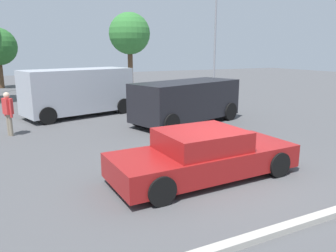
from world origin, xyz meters
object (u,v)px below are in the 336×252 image
Objects in this scene: van_white at (78,91)px; suv_dark at (187,100)px; sedan_foreground at (203,155)px; light_post_near at (216,24)px; dog at (174,139)px; pedestrian at (8,110)px.

van_white is 1.02× the size of suv_dark.
van_white reaches higher than suv_dark.
light_post_near is (9.95, 14.14, 4.40)m from sedan_foreground.
dog is 6.28m from pedestrian.
light_post_near reaches higher than suv_dark.
van_white reaches higher than sedan_foreground.
light_post_near is (7.19, 8.47, 3.97)m from suv_dark.
suv_dark is (2.76, 5.68, 0.43)m from sedan_foreground.
suv_dark is 3.27× the size of pedestrian.
pedestrian reaches higher than dog.
suv_dark is at bearing -59.72° from van_white.
sedan_foreground reaches higher than dog.
light_post_near is at bearing 129.93° from dog.
suv_dark reaches higher than sedan_foreground.
dog is (0.63, 2.74, -0.33)m from sedan_foreground.
van_white is at bearing -157.05° from light_post_near.
van_white is at bearing -176.81° from dog.
light_post_near is at bearing 52.95° from sedan_foreground.
van_white is 12.53m from light_post_near.
pedestrian is at bearing -152.25° from light_post_near.
sedan_foreground is 9.56m from van_white.
dog is 7.02m from van_white.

